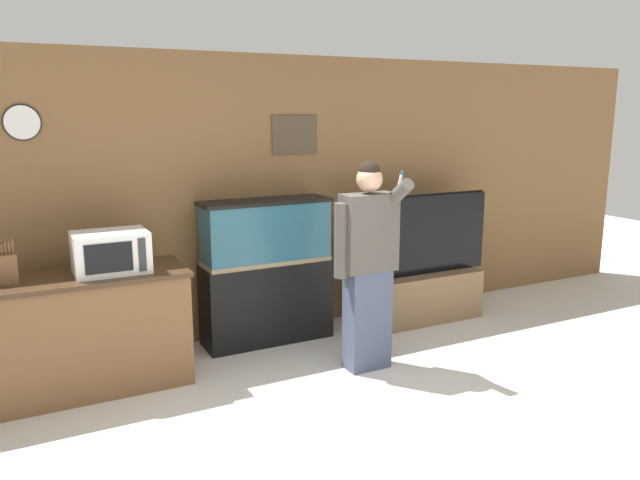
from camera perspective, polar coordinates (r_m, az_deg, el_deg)
The scene contains 7 objects.
wall_back_paneled at distance 5.79m, azimuth -7.69°, elevation 3.75°, with size 10.00×0.08×2.60m.
counter_island at distance 5.09m, azimuth -21.61°, elevation -7.97°, with size 1.70×0.66×0.91m.
microwave at distance 4.92m, azimuth -18.59°, elevation -1.05°, with size 0.54×0.39×0.31m.
knife_block at distance 4.90m, azimuth -26.68°, elevation -2.25°, with size 0.13×0.10×0.32m.
aquarium_on_stand at distance 5.70m, azimuth -4.93°, elevation -2.90°, with size 1.18×0.39×1.32m.
tv_on_stand at distance 6.38m, azimuth 9.29°, elevation -3.98°, with size 1.52×0.40×1.29m.
person_standing at distance 5.03m, azimuth 4.35°, elevation -2.14°, with size 0.54×0.41×1.71m.
Camera 1 is at (-1.92, -2.61, 2.11)m, focal length 35.00 mm.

